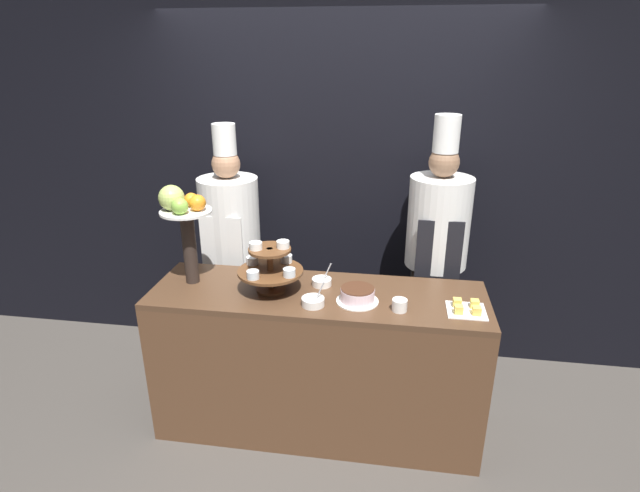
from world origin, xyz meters
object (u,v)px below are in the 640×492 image
serving_bowl_far (322,282)px  cake_square_tray (467,308)px  tiered_stand (270,266)px  cup_white (400,305)px  chef_left (231,243)px  fruit_pedestal (183,216)px  cake_round (357,295)px  chef_center_left (436,248)px  serving_bowl_near (314,302)px

serving_bowl_far → cake_square_tray: bearing=-13.6°
tiered_stand → cup_white: size_ratio=4.62×
tiered_stand → cake_square_tray: bearing=-4.2°
chef_left → fruit_pedestal: bearing=-98.0°
cake_round → chef_center_left: bearing=55.1°
cup_white → chef_left: chef_left is taller
cake_square_tray → chef_center_left: chef_center_left is taller
serving_bowl_far → chef_center_left: chef_center_left is taller
tiered_stand → chef_left: size_ratio=0.21×
cup_white → serving_bowl_far: bearing=152.0°
serving_bowl_near → chef_center_left: (0.70, 0.75, 0.06)m
serving_bowl_near → cup_white: bearing=1.5°
serving_bowl_near → chef_left: (-0.71, 0.75, 0.02)m
cake_round → fruit_pedestal: bearing=174.1°
fruit_pedestal → serving_bowl_near: bearing=-13.1°
chef_center_left → cup_white: bearing=-107.7°
serving_bowl_near → fruit_pedestal: bearing=166.9°
fruit_pedestal → cake_round: (1.02, -0.11, -0.37)m
fruit_pedestal → chef_left: (0.08, 0.56, -0.37)m
tiered_stand → serving_bowl_near: (0.27, -0.14, -0.13)m
cake_square_tray → serving_bowl_near: 0.82m
serving_bowl_far → chef_center_left: 0.85m
cake_round → cake_square_tray: size_ratio=1.15×
cake_square_tray → chef_center_left: size_ratio=0.11×
cake_square_tray → serving_bowl_near: bearing=-175.9°
cup_white → chef_left: bearing=148.0°
cake_round → chef_left: (-0.94, 0.67, 0.00)m
cup_white → serving_bowl_far: size_ratio=0.56×
tiered_stand → cake_round: (0.51, -0.06, -0.12)m
cup_white → chef_left: (-1.17, 0.73, 0.01)m
tiered_stand → fruit_pedestal: fruit_pedestal is taller
serving_bowl_near → chef_left: size_ratio=0.08×
tiered_stand → chef_left: bearing=125.7°
tiered_stand → cake_round: bearing=-6.8°
fruit_pedestal → cake_round: fruit_pedestal is taller
serving_bowl_near → chef_center_left: 1.02m
serving_bowl_near → cake_round: bearing=18.6°
cake_round → cup_white: bearing=-15.9°
tiered_stand → serving_bowl_far: size_ratio=2.60×
serving_bowl_far → chef_left: (-0.72, 0.49, 0.02)m
fruit_pedestal → chef_left: bearing=82.0°
cake_square_tray → chef_left: size_ratio=0.11×
cake_round → serving_bowl_far: size_ratio=1.63×
cup_white → chef_left: 1.38m
serving_bowl_far → serving_bowl_near: bearing=-91.5°
cake_square_tray → chef_left: (-1.53, 0.69, 0.02)m
fruit_pedestal → serving_bowl_far: bearing=5.1°
fruit_pedestal → cup_white: 1.32m
cup_white → cake_square_tray: size_ratio=0.40×
serving_bowl_far → cup_white: bearing=-28.0°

